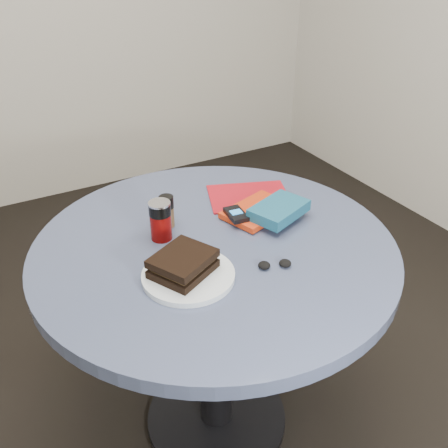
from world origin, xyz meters
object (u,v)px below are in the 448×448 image
pepper_grinder (167,211)px  mp3_player (236,214)px  plate (188,275)px  red_book (257,211)px  headphones (275,264)px  novel (279,210)px  soda_can (161,220)px  magazine (249,197)px  sandwich (183,264)px  table (215,289)px

pepper_grinder → mp3_player: size_ratio=1.07×
plate → pepper_grinder: (0.06, 0.25, 0.04)m
red_book → headphones: red_book is taller
pepper_grinder → mp3_player: 0.20m
red_book → novel: (0.03, -0.06, 0.03)m
soda_can → magazine: size_ratio=0.45×
pepper_grinder → sandwich: bearing=-104.6°
sandwich → novel: 0.37m
pepper_grinder → magazine: (0.30, 0.03, -0.05)m
plate → novel: novel is taller
sandwich → pepper_grinder: pepper_grinder is taller
pepper_grinder → magazine: size_ratio=0.38×
sandwich → mp3_player: (0.24, 0.16, -0.01)m
magazine → mp3_player: bearing=-114.4°
novel → soda_can: bearing=145.8°
table → headphones: bearing=-65.7°
mp3_player → sandwich: bearing=-146.6°
plate → novel: size_ratio=1.35×
plate → pepper_grinder: bearing=77.7°
table → red_book: size_ratio=4.94×
table → novel: bearing=2.3°
sandwich → magazine: bearing=37.5°
headphones → pepper_grinder: bearing=116.1°
sandwich → novel: sandwich is taller
headphones → novel: bearing=53.3°
plate → magazine: bearing=39.1°
plate → mp3_player: mp3_player is taller
mp3_player → plate: bearing=-144.1°
red_book → magazine: bearing=53.7°
red_book → plate: bearing=-168.0°
plate → red_book: red_book is taller
table → mp3_player: 0.23m
plate → headphones: (0.21, -0.07, 0.00)m
magazine → table: bearing=-120.5°
mp3_player → soda_can: bearing=172.5°
table → sandwich: (-0.14, -0.10, 0.20)m
plate → novel: 0.37m
table → novel: size_ratio=5.85×
magazine → novel: size_ratio=1.48×
pepper_grinder → mp3_player: pepper_grinder is taller
sandwich → novel: size_ratio=1.07×
table → soda_can: soda_can is taller
pepper_grinder → mp3_player: (0.18, -0.08, -0.02)m
magazine → sandwich: bearing=-121.9°
pepper_grinder → novel: size_ratio=0.56×
mp3_player → headphones: size_ratio=0.97×
magazine → headphones: 0.38m
soda_can → mp3_player: bearing=-7.5°
magazine → mp3_player: (-0.12, -0.12, 0.03)m
headphones → mp3_player: bearing=84.0°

